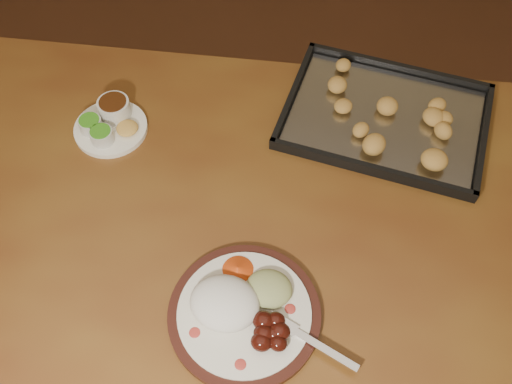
% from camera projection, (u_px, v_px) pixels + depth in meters
% --- Properties ---
extents(ground, '(4.00, 4.00, 0.00)m').
position_uv_depth(ground, '(172.00, 344.00, 1.72)').
color(ground, '#4F2B1B').
rests_on(ground, ground).
extents(dining_table, '(1.62, 1.11, 0.75)m').
position_uv_depth(dining_table, '(248.00, 250.00, 1.16)').
color(dining_table, brown).
rests_on(dining_table, ground).
extents(dinner_plate, '(0.34, 0.26, 0.06)m').
position_uv_depth(dinner_plate, '(243.00, 309.00, 0.97)').
color(dinner_plate, black).
rests_on(dinner_plate, dining_table).
extents(condiment_saucer, '(0.15, 0.15, 0.05)m').
position_uv_depth(condiment_saucer, '(109.00, 123.00, 1.20)').
color(condiment_saucer, white).
rests_on(condiment_saucer, dining_table).
extents(baking_tray, '(0.44, 0.33, 0.04)m').
position_uv_depth(baking_tray, '(385.00, 116.00, 1.22)').
color(baking_tray, black).
rests_on(baking_tray, dining_table).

